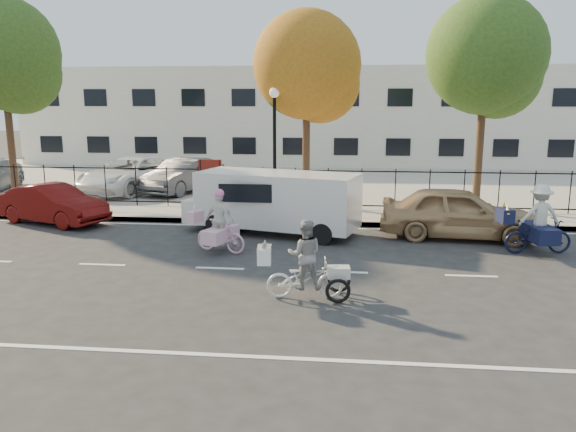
# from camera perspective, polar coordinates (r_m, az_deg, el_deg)

# --- Properties ---
(ground) EXTENTS (120.00, 120.00, 0.00)m
(ground) POSITION_cam_1_polar(r_m,az_deg,el_deg) (13.89, -6.94, -5.31)
(ground) COLOR #333334
(road_markings) EXTENTS (60.00, 9.52, 0.01)m
(road_markings) POSITION_cam_1_polar(r_m,az_deg,el_deg) (13.89, -6.95, -5.29)
(road_markings) COLOR silver
(road_markings) RESTS_ON ground
(curb) EXTENTS (60.00, 0.10, 0.15)m
(curb) POSITION_cam_1_polar(r_m,az_deg,el_deg) (18.67, -3.54, -0.61)
(curb) COLOR #A8A399
(curb) RESTS_ON ground
(sidewalk) EXTENTS (60.00, 2.20, 0.15)m
(sidewalk) POSITION_cam_1_polar(r_m,az_deg,el_deg) (19.68, -3.04, 0.04)
(sidewalk) COLOR #A8A399
(sidewalk) RESTS_ON ground
(parking_lot) EXTENTS (60.00, 15.60, 0.15)m
(parking_lot) POSITION_cam_1_polar(r_m,az_deg,el_deg) (28.38, -0.26, 3.64)
(parking_lot) COLOR #A8A399
(parking_lot) RESTS_ON ground
(iron_fence) EXTENTS (58.00, 0.06, 1.50)m
(iron_fence) POSITION_cam_1_polar(r_m,az_deg,el_deg) (20.61, -2.59, 2.90)
(iron_fence) COLOR black
(iron_fence) RESTS_ON sidewalk
(building) EXTENTS (34.00, 10.00, 6.00)m
(building) POSITION_cam_1_polar(r_m,az_deg,el_deg) (38.08, 1.38, 10.10)
(building) COLOR silver
(building) RESTS_ON ground
(lamppost) EXTENTS (0.36, 0.36, 4.33)m
(lamppost) POSITION_cam_1_polar(r_m,az_deg,el_deg) (19.93, -1.38, 9.00)
(lamppost) COLOR black
(lamppost) RESTS_ON sidewalk
(street_sign) EXTENTS (0.85, 0.06, 1.80)m
(street_sign) POSITION_cam_1_polar(r_m,az_deg,el_deg) (20.50, -7.91, 4.21)
(street_sign) COLOR black
(street_sign) RESTS_ON sidewalk
(zebra_trike) EXTENTS (1.95, 0.81, 1.66)m
(zebra_trike) POSITION_cam_1_polar(r_m,az_deg,el_deg) (11.62, 1.75, -5.32)
(zebra_trike) COLOR white
(zebra_trike) RESTS_ON ground
(unicorn_bike) EXTENTS (1.76, 1.28, 1.74)m
(unicorn_bike) POSITION_cam_1_polar(r_m,az_deg,el_deg) (15.20, -6.99, -1.32)
(unicorn_bike) COLOR #E6AFCA
(unicorn_bike) RESTS_ON ground
(bull_bike) EXTENTS (2.05, 1.42, 1.87)m
(bull_bike) POSITION_cam_1_polar(r_m,az_deg,el_deg) (16.38, 24.04, -0.94)
(bull_bike) COLOR black
(bull_bike) RESTS_ON ground
(white_van) EXTENTS (5.68, 3.02, 1.89)m
(white_van) POSITION_cam_1_polar(r_m,az_deg,el_deg) (17.14, -1.40, 1.61)
(white_van) COLOR white
(white_van) RESTS_ON ground
(red_sedan) EXTENTS (4.17, 2.69, 1.30)m
(red_sedan) POSITION_cam_1_polar(r_m,az_deg,el_deg) (20.23, -22.76, 1.11)
(red_sedan) COLOR #520A09
(red_sedan) RESTS_ON ground
(gold_sedan) EXTENTS (4.69, 2.26, 1.54)m
(gold_sedan) POSITION_cam_1_polar(r_m,az_deg,el_deg) (17.38, 16.89, 0.33)
(gold_sedan) COLOR tan
(gold_sedan) RESTS_ON ground
(lot_car_b) EXTENTS (3.87, 5.79, 1.48)m
(lot_car_b) POSITION_cam_1_polar(r_m,az_deg,el_deg) (25.23, -15.67, 4.06)
(lot_car_b) COLOR white
(lot_car_b) RESTS_ON parking_lot
(lot_car_c) EXTENTS (2.86, 4.65, 1.45)m
(lot_car_c) POSITION_cam_1_polar(r_m,az_deg,el_deg) (24.60, -10.60, 4.07)
(lot_car_c) COLOR #4C4D53
(lot_car_c) RESTS_ON parking_lot
(tree_west) EXTENTS (4.36, 4.36, 8.00)m
(tree_west) POSITION_cam_1_polar(r_m,az_deg,el_deg) (24.98, -26.65, 14.06)
(tree_west) COLOR #442D1D
(tree_west) RESTS_ON ground
(tree_mid) EXTENTS (3.98, 3.98, 7.30)m
(tree_mid) POSITION_cam_1_polar(r_m,az_deg,el_deg) (21.27, 2.31, 14.55)
(tree_mid) COLOR #442D1D
(tree_mid) RESTS_ON ground
(tree_east) EXTENTS (4.21, 4.21, 7.72)m
(tree_east) POSITION_cam_1_polar(r_m,az_deg,el_deg) (21.82, 19.75, 14.60)
(tree_east) COLOR #442D1D
(tree_east) RESTS_ON ground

